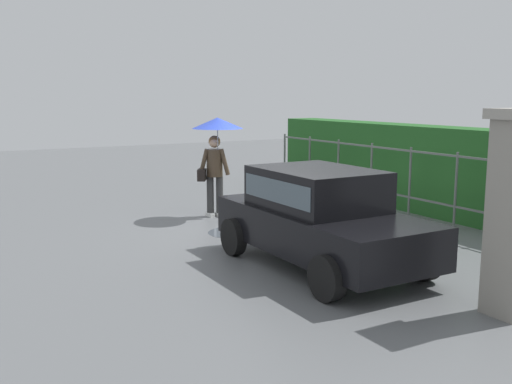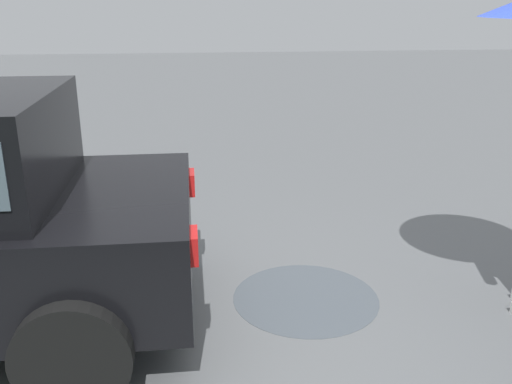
{
  "view_description": "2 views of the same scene",
  "coord_description": "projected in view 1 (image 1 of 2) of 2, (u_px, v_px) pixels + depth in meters",
  "views": [
    {
      "loc": [
        9.13,
        -5.82,
        2.57
      ],
      "look_at": [
        0.12,
        -0.65,
        0.84
      ],
      "focal_mm": 40.95,
      "sensor_mm": 36.0,
      "label": 1
    },
    {
      "loc": [
        0.34,
        2.59,
        1.97
      ],
      "look_at": [
        -0.05,
        -0.73,
        0.82
      ],
      "focal_mm": 39.31,
      "sensor_mm": 36.0,
      "label": 2
    }
  ],
  "objects": [
    {
      "name": "hedge_row",
      "position": [
        440.0,
        171.0,
        12.6
      ],
      "size": [
        10.72,
        0.9,
        1.9
      ],
      "primitive_type": "cube",
      "color": "#235B23",
      "rests_on": "ground"
    },
    {
      "name": "ground_plane",
      "position": [
        282.0,
        232.0,
        11.09
      ],
      "size": [
        40.0,
        40.0,
        0.0
      ],
      "primitive_type": "plane",
      "color": "slate"
    },
    {
      "name": "car",
      "position": [
        320.0,
        214.0,
        8.76
      ],
      "size": [
        3.74,
        1.87,
        1.48
      ],
      "rotation": [
        0.0,
        0.0,
        0.0
      ],
      "color": "black",
      "rests_on": "ground"
    },
    {
      "name": "puddle_near",
      "position": [
        235.0,
        232.0,
        11.04
      ],
      "size": [
        1.02,
        1.02,
        0.0
      ],
      "primitive_type": "cylinder",
      "color": "#4C545B",
      "rests_on": "ground"
    },
    {
      "name": "pedestrian",
      "position": [
        216.0,
        141.0,
        12.2
      ],
      "size": [
        1.07,
        1.07,
        2.11
      ],
      "rotation": [
        0.0,
        0.0,
        -0.55
      ],
      "color": "#333333",
      "rests_on": "ground"
    },
    {
      "name": "fence_section",
      "position": [
        410.0,
        179.0,
        12.19
      ],
      "size": [
        9.77,
        0.05,
        1.5
      ],
      "color": "#59605B",
      "rests_on": "ground"
    }
  ]
}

